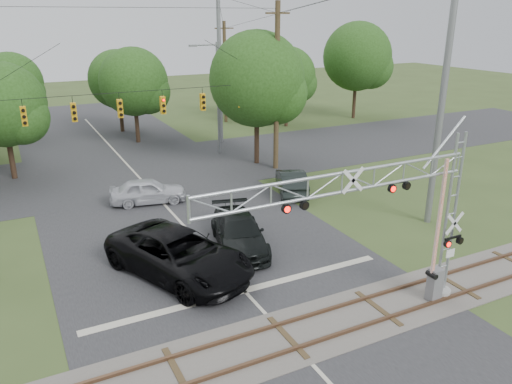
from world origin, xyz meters
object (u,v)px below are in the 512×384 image
pickup_black (179,254)px  streetlight (216,93)px  crossing_gantry (388,212)px  sedan_silver (148,191)px  car_dark (239,232)px  traffic_signal_span (156,99)px

pickup_black → streetlight: (9.23, 17.85, 3.87)m
crossing_gantry → pickup_black: size_ratio=1.54×
sedan_silver → streetlight: size_ratio=0.51×
crossing_gantry → sedan_silver: bearing=106.0°
pickup_black → streetlight: size_ratio=0.81×
crossing_gantry → streetlight: (3.62, 24.21, 0.68)m
sedan_silver → streetlight: bearing=-31.2°
sedan_silver → streetlight: streetlight is taller
crossing_gantry → car_dark: crossing_gantry is taller
traffic_signal_span → car_dark: traffic_signal_span is taller
traffic_signal_span → crossing_gantry: bearing=-81.3°
crossing_gantry → car_dark: size_ratio=1.99×
streetlight → crossing_gantry: bearing=-98.5°
crossing_gantry → car_dark: bearing=106.1°
pickup_black → car_dark: bearing=-2.7°
crossing_gantry → sedan_silver: size_ratio=2.45×
sedan_silver → streetlight: 12.51m
traffic_signal_span → sedan_silver: 5.88m
pickup_black → streetlight: 20.47m
car_dark → sedan_silver: bearing=120.2°
crossing_gantry → streetlight: size_ratio=1.25×
sedan_silver → traffic_signal_span: bearing=-18.3°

